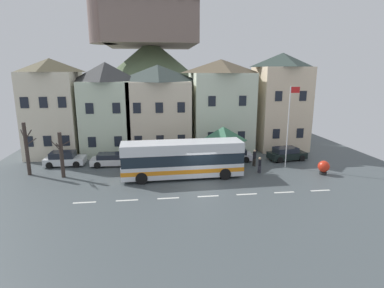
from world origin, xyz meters
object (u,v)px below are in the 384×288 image
object	(u,v)px
parked_car_02	(113,159)
parked_car_03	(233,155)
parked_car_01	(287,154)
pedestrian_00	(233,160)
townhouse_03	(220,105)
bare_tree_00	(61,154)
flagpole	(289,122)
townhouse_01	(107,108)
townhouse_02	(159,109)
townhouse_00	(54,108)
hilltop_castle	(152,78)
parked_car_00	(65,159)
pedestrian_01	(260,164)
transit_bus	(182,160)
bare_tree_01	(27,148)
townhouse_04	(280,102)
harbour_buoy	(324,167)
public_bench	(228,155)
bus_shelter	(223,134)

from	to	relation	value
parked_car_02	parked_car_03	size ratio (longest dim) A/B	1.04
parked_car_01	pedestrian_00	xyz separation A→B (m)	(-6.34, -2.18, 0.19)
townhouse_03	pedestrian_00	world-z (taller)	townhouse_03
bare_tree_00	flagpole	bearing A→B (deg)	0.77
townhouse_01	townhouse_03	distance (m)	13.09
townhouse_02	parked_car_01	size ratio (longest dim) A/B	2.43
townhouse_00	parked_car_02	distance (m)	9.84
hilltop_castle	parked_car_00	distance (m)	28.15
parked_car_02	pedestrian_01	bearing A→B (deg)	-14.33
townhouse_02	pedestrian_00	distance (m)	11.56
townhouse_00	parked_car_03	distance (m)	20.30
transit_bus	bare_tree_01	bearing A→B (deg)	168.18
parked_car_03	pedestrian_00	world-z (taller)	pedestrian_00
townhouse_03	flagpole	xyz separation A→B (m)	(4.78, -8.58, -0.77)
townhouse_04	bare_tree_01	xyz separation A→B (m)	(-26.43, -7.11, -3.16)
parked_car_00	parked_car_01	size ratio (longest dim) A/B	0.94
townhouse_00	parked_car_01	xyz separation A→B (m)	(24.76, -5.74, -4.60)
townhouse_01	townhouse_02	world-z (taller)	townhouse_01
townhouse_02	townhouse_01	bearing A→B (deg)	-176.22
parked_car_03	harbour_buoy	size ratio (longest dim) A/B	3.31
pedestrian_01	bare_tree_00	world-z (taller)	bare_tree_00
townhouse_00	townhouse_02	distance (m)	11.55
public_bench	parked_car_03	bearing A→B (deg)	-55.64
bare_tree_00	transit_bus	bearing A→B (deg)	-7.37
parked_car_00	harbour_buoy	xyz separation A→B (m)	(24.09, -5.95, 0.03)
parked_car_02	pedestrian_01	world-z (taller)	pedestrian_01
townhouse_04	flagpole	xyz separation A→B (m)	(-2.37, -7.91, -1.14)
townhouse_00	transit_bus	distance (m)	16.92
transit_bus	parked_car_02	bearing A→B (deg)	144.10
parked_car_03	bare_tree_01	size ratio (longest dim) A/B	0.89
bus_shelter	parked_car_00	bearing A→B (deg)	174.07
public_bench	flagpole	world-z (taller)	flagpole
harbour_buoy	parked_car_02	bearing A→B (deg)	164.62
bare_tree_01	townhouse_03	bearing A→B (deg)	21.98
pedestrian_00	bare_tree_01	world-z (taller)	bare_tree_01
townhouse_01	pedestrian_00	world-z (taller)	townhouse_01
townhouse_02	bus_shelter	bearing A→B (deg)	-47.89
townhouse_01	parked_car_02	bearing A→B (deg)	-79.57
pedestrian_01	bare_tree_01	world-z (taller)	bare_tree_01
parked_car_00	parked_car_03	xyz separation A→B (m)	(17.08, -0.43, -0.05)
hilltop_castle	bare_tree_01	distance (m)	30.97
pedestrian_01	harbour_buoy	size ratio (longest dim) A/B	1.16
hilltop_castle	parked_car_00	xyz separation A→B (m)	(-8.87, -25.70, -7.31)
townhouse_04	flagpole	world-z (taller)	townhouse_04
pedestrian_01	parked_car_01	bearing A→B (deg)	41.22
flagpole	parked_car_00	bearing A→B (deg)	171.03
townhouse_01	bare_tree_01	world-z (taller)	townhouse_01
hilltop_castle	pedestrian_00	world-z (taller)	hilltop_castle
townhouse_01	townhouse_03	world-z (taller)	townhouse_03
townhouse_03	bus_shelter	world-z (taller)	townhouse_03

